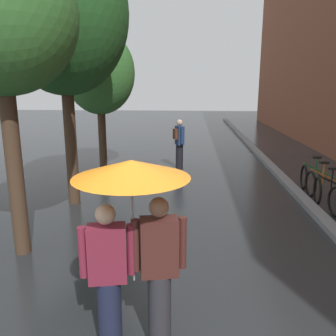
% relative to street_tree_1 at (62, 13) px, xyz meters
% --- Properties ---
extents(kerb_strip, '(0.30, 36.00, 0.12)m').
position_rel_street_tree_1_xyz_m(kerb_strip, '(5.78, 4.93, -4.38)').
color(kerb_strip, slate).
rests_on(kerb_strip, ground).
extents(street_tree_1, '(2.97, 2.97, 6.28)m').
position_rel_street_tree_1_xyz_m(street_tree_1, '(0.00, 0.00, 0.00)').
color(street_tree_1, '#473323').
rests_on(street_tree_1, ground).
extents(street_tree_2, '(2.30, 2.30, 4.66)m').
position_rel_street_tree_1_xyz_m(street_tree_2, '(-0.12, 3.35, -1.16)').
color(street_tree_2, '#473323').
rests_on(street_tree_2, ground).
extents(parked_bicycle_4, '(1.11, 0.75, 0.96)m').
position_rel_street_tree_1_xyz_m(parked_bicycle_4, '(6.58, 0.97, -4.06)').
color(parked_bicycle_4, black).
rests_on(parked_bicycle_4, ground).
extents(parked_bicycle_5, '(1.14, 0.79, 0.96)m').
position_rel_street_tree_1_xyz_m(parked_bicycle_5, '(6.62, 1.61, -4.06)').
color(parked_bicycle_5, black).
rests_on(parked_bicycle_5, ground).
extents(couple_under_umbrella, '(1.20, 1.20, 2.13)m').
position_rel_street_tree_1_xyz_m(couple_under_umbrella, '(2.34, -4.70, -2.98)').
color(couple_under_umbrella, '#1E233D').
rests_on(couple_under_umbrella, ground).
extents(pedestrian_walking_midground, '(0.42, 0.55, 1.75)m').
position_rel_street_tree_1_xyz_m(pedestrian_walking_midground, '(2.47, 3.93, -3.51)').
color(pedestrian_walking_midground, black).
rests_on(pedestrian_walking_midground, ground).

